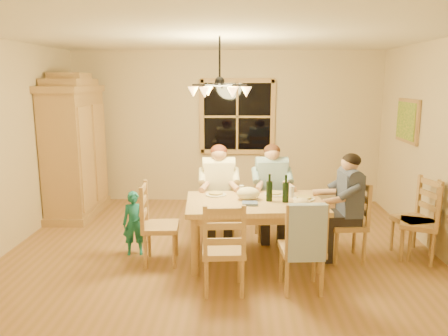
{
  "coord_description": "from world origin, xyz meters",
  "views": [
    {
      "loc": [
        0.24,
        -5.32,
        2.19
      ],
      "look_at": [
        0.05,
        0.1,
        1.09
      ],
      "focal_mm": 35.0,
      "sensor_mm": 36.0,
      "label": 1
    }
  ],
  "objects_px": {
    "adult_slate_man": "(348,194)",
    "chair_spare_front": "(417,236)",
    "chandelier": "(220,89)",
    "chair_far_left": "(219,218)",
    "chair_near_left": "(224,264)",
    "chair_end_right": "(346,236)",
    "chair_end_left": "(161,239)",
    "child": "(134,223)",
    "dining_table": "(255,210)",
    "wine_bottle_a": "(269,188)",
    "chair_far_right": "(271,217)",
    "armoire": "(75,151)",
    "chair_spare_back": "(413,232)",
    "chair_near_right": "(301,262)",
    "wine_bottle_b": "(286,189)",
    "adult_woman": "(219,180)",
    "adult_plaid_man": "(272,180)"
  },
  "relations": [
    {
      "from": "adult_slate_man",
      "to": "chair_spare_front",
      "type": "relative_size",
      "value": 0.88
    },
    {
      "from": "chandelier",
      "to": "chair_far_left",
      "type": "relative_size",
      "value": 0.78
    },
    {
      "from": "chair_near_left",
      "to": "chair_end_right",
      "type": "distance_m",
      "value": 1.73
    },
    {
      "from": "chair_near_left",
      "to": "chair_end_left",
      "type": "relative_size",
      "value": 1.0
    },
    {
      "from": "chair_near_left",
      "to": "child",
      "type": "height_order",
      "value": "chair_near_left"
    },
    {
      "from": "dining_table",
      "to": "child",
      "type": "relative_size",
      "value": 2.08
    },
    {
      "from": "chandelier",
      "to": "chair_end_right",
      "type": "xyz_separation_m",
      "value": [
        1.56,
        -0.16,
        -1.77
      ]
    },
    {
      "from": "chair_end_left",
      "to": "chandelier",
      "type": "bearing_deg",
      "value": 111.29
    },
    {
      "from": "dining_table",
      "to": "wine_bottle_a",
      "type": "xyz_separation_m",
      "value": [
        0.17,
        0.01,
        0.27
      ]
    },
    {
      "from": "chair_far_right",
      "to": "chair_end_right",
      "type": "height_order",
      "value": "same"
    },
    {
      "from": "chair_end_left",
      "to": "adult_slate_man",
      "type": "distance_m",
      "value": 2.33
    },
    {
      "from": "armoire",
      "to": "chair_spare_back",
      "type": "distance_m",
      "value": 5.17
    },
    {
      "from": "chair_near_left",
      "to": "chair_far_left",
      "type": "bearing_deg",
      "value": 90.0
    },
    {
      "from": "chandelier",
      "to": "chair_near_right",
      "type": "height_order",
      "value": "chandelier"
    },
    {
      "from": "chair_far_right",
      "to": "adult_slate_man",
      "type": "height_order",
      "value": "adult_slate_man"
    },
    {
      "from": "wine_bottle_b",
      "to": "child",
      "type": "bearing_deg",
      "value": 174.56
    },
    {
      "from": "chair_far_left",
      "to": "chair_spare_front",
      "type": "bearing_deg",
      "value": 161.57
    },
    {
      "from": "dining_table",
      "to": "wine_bottle_a",
      "type": "height_order",
      "value": "wine_bottle_a"
    },
    {
      "from": "chair_end_right",
      "to": "chair_end_left",
      "type": "bearing_deg",
      "value": 90.0
    },
    {
      "from": "chandelier",
      "to": "child",
      "type": "relative_size",
      "value": 0.94
    },
    {
      "from": "chair_near_right",
      "to": "adult_woman",
      "type": "xyz_separation_m",
      "value": [
        -0.94,
        1.48,
        0.54
      ]
    },
    {
      "from": "child",
      "to": "chair_spare_front",
      "type": "bearing_deg",
      "value": -10.02
    },
    {
      "from": "chair_near_left",
      "to": "wine_bottle_a",
      "type": "bearing_deg",
      "value": 53.07
    },
    {
      "from": "wine_bottle_b",
      "to": "chair_spare_back",
      "type": "xyz_separation_m",
      "value": [
        1.65,
        0.3,
        -0.62
      ]
    },
    {
      "from": "chair_near_left",
      "to": "wine_bottle_a",
      "type": "height_order",
      "value": "wine_bottle_a"
    },
    {
      "from": "chair_near_right",
      "to": "chair_end_left",
      "type": "relative_size",
      "value": 1.0
    },
    {
      "from": "armoire",
      "to": "chair_far_right",
      "type": "distance_m",
      "value": 3.36
    },
    {
      "from": "chair_far_left",
      "to": "wine_bottle_a",
      "type": "height_order",
      "value": "wine_bottle_a"
    },
    {
      "from": "armoire",
      "to": "chair_far_right",
      "type": "bearing_deg",
      "value": -18.32
    },
    {
      "from": "chandelier",
      "to": "child",
      "type": "height_order",
      "value": "chandelier"
    },
    {
      "from": "chair_far_right",
      "to": "wine_bottle_b",
      "type": "height_order",
      "value": "wine_bottle_b"
    },
    {
      "from": "chair_near_right",
      "to": "chair_spare_back",
      "type": "bearing_deg",
      "value": 28.5
    },
    {
      "from": "adult_woman",
      "to": "adult_plaid_man",
      "type": "height_order",
      "value": "same"
    },
    {
      "from": "dining_table",
      "to": "adult_plaid_man",
      "type": "bearing_deg",
      "value": 72.15
    },
    {
      "from": "chair_far_left",
      "to": "adult_woman",
      "type": "xyz_separation_m",
      "value": [
        0.0,
        0.0,
        0.54
      ]
    },
    {
      "from": "armoire",
      "to": "chair_end_left",
      "type": "distance_m",
      "value": 2.68
    },
    {
      "from": "child",
      "to": "adult_woman",
      "type": "bearing_deg",
      "value": 19.77
    },
    {
      "from": "armoire",
      "to": "chair_far_left",
      "type": "height_order",
      "value": "armoire"
    },
    {
      "from": "wine_bottle_a",
      "to": "chair_spare_front",
      "type": "distance_m",
      "value": 1.95
    },
    {
      "from": "adult_plaid_man",
      "to": "wine_bottle_b",
      "type": "bearing_deg",
      "value": 92.88
    },
    {
      "from": "chandelier",
      "to": "chair_near_left",
      "type": "height_order",
      "value": "chandelier"
    },
    {
      "from": "chandelier",
      "to": "chair_far_left",
      "type": "bearing_deg",
      "value": 94.23
    },
    {
      "from": "armoire",
      "to": "dining_table",
      "type": "height_order",
      "value": "armoire"
    },
    {
      "from": "chandelier",
      "to": "chair_near_left",
      "type": "relative_size",
      "value": 0.78
    },
    {
      "from": "chair_near_right",
      "to": "chair_far_left",
      "type": "bearing_deg",
      "value": 117.9
    },
    {
      "from": "chair_far_left",
      "to": "chair_end_right",
      "type": "relative_size",
      "value": 1.0
    },
    {
      "from": "child",
      "to": "chair_end_left",
      "type": "bearing_deg",
      "value": -42.05
    },
    {
      "from": "chandelier",
      "to": "armoire",
      "type": "distance_m",
      "value": 3.06
    },
    {
      "from": "adult_plaid_man",
      "to": "child",
      "type": "height_order",
      "value": "adult_plaid_man"
    },
    {
      "from": "adult_woman",
      "to": "chair_near_left",
      "type": "bearing_deg",
      "value": 90.0
    }
  ]
}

